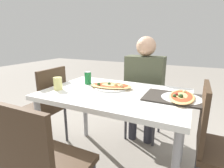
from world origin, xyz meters
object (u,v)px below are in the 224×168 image
chair_side_left (47,104)px  chair_side_right (219,143)px  pizza_second (181,97)px  chair_far_seated (146,95)px  person_seated (144,81)px  drink_glass (58,84)px  soda_can (88,78)px  dining_table (115,100)px  pizza_main (111,86)px  chair_near_camera (44,166)px

chair_side_left → chair_side_right: same height
chair_side_left → pizza_second: 1.37m
chair_far_seated → person_seated: person_seated is taller
chair_side_left → drink_glass: chair_side_left is taller
soda_can → dining_table: bearing=-19.9°
drink_glass → chair_side_left: bearing=156.8°
chair_side_right → pizza_main: chair_side_right is taller
pizza_main → soda_can: 0.28m
dining_table → chair_far_seated: 0.76m
drink_glass → dining_table: bearing=17.5°
chair_side_right → person_seated: person_seated is taller
chair_far_seated → soda_can: chair_far_seated is taller
pizza_main → soda_can: bearing=172.8°
drink_glass → person_seated: bearing=53.0°
chair_far_seated → chair_near_camera: same height
person_seated → soda_can: (-0.45, -0.49, 0.09)m
chair_near_camera → chair_side_left: (-0.71, 0.71, 0.00)m
chair_near_camera → pizza_main: 0.87m
chair_near_camera → pizza_main: (0.01, 0.83, 0.26)m
dining_table → person_seated: bearing=81.8°
chair_near_camera → chair_side_left: size_ratio=1.00×
chair_side_left → chair_side_right: size_ratio=1.00×
chair_near_camera → pizza_second: 1.04m
chair_side_left → person_seated: size_ratio=0.74×
chair_far_seated → chair_side_left: bearing=40.1°
pizza_main → person_seated: bearing=71.8°
chair_far_seated → drink_glass: chair_far_seated is taller
person_seated → dining_table: bearing=81.8°
chair_side_left → chair_far_seated: bearing=-49.9°
pizza_main → chair_far_seated: bearing=74.9°
chair_near_camera → pizza_second: (0.63, 0.78, 0.26)m
chair_far_seated → chair_side_right: 1.07m
chair_side_right → drink_glass: size_ratio=8.07×
soda_can → pizza_main: bearing=-7.2°
soda_can → chair_far_seated: bearing=53.2°
dining_table → soda_can: bearing=160.1°
dining_table → pizza_second: 0.55m
chair_near_camera → soda_can: size_ratio=7.33×
chair_near_camera → chair_far_seated: bearing=82.8°
chair_far_seated → chair_side_left: 1.17m
soda_can → chair_side_left: bearing=-161.1°
soda_can → pizza_second: size_ratio=0.34×
dining_table → soda_can: size_ratio=9.91×
dining_table → chair_near_camera: 0.76m
chair_near_camera → dining_table: bearing=82.5°
pizza_main → soda_can: soda_can is taller
drink_glass → chair_side_right: bearing=4.2°
person_seated → pizza_second: person_seated is taller
chair_side_right → drink_glass: (-1.30, -0.10, 0.30)m
pizza_main → drink_glass: bearing=-148.6°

